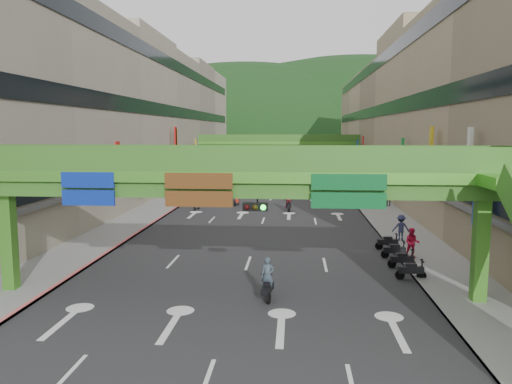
{
  "coord_description": "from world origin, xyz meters",
  "views": [
    {
      "loc": [
        2.69,
        -16.5,
        7.8
      ],
      "look_at": [
        0.0,
        18.0,
        3.5
      ],
      "focal_mm": 35.0,
      "sensor_mm": 36.0,
      "label": 1
    }
  ],
  "objects": [
    {
      "name": "building_row_right",
      "position": [
        18.93,
        50.0,
        9.46
      ],
      "size": [
        12.8,
        95.0,
        19.0
      ],
      "color": "gray",
      "rests_on": "ground"
    },
    {
      "name": "overpass_far",
      "position": [
        0.0,
        65.0,
        5.4
      ],
      "size": [
        28.0,
        2.2,
        7.1
      ],
      "color": "#4C9E2D",
      "rests_on": "ground"
    },
    {
      "name": "parked_scooter_row",
      "position": [
        8.8,
        12.7,
        0.52
      ],
      "size": [
        1.6,
        7.15,
        1.08
      ],
      "color": "black",
      "rests_on": "ground"
    },
    {
      "name": "scooter_rider_far",
      "position": [
        -3.32,
        34.62,
        1.07
      ],
      "size": [
        0.96,
        1.58,
        2.1
      ],
      "color": "maroon",
      "rests_on": "ground"
    },
    {
      "name": "ground",
      "position": [
        0.0,
        0.0,
        0.0
      ],
      "size": [
        320.0,
        320.0,
        0.0
      ],
      "primitive_type": "plane",
      "color": "black",
      "rests_on": "ground"
    },
    {
      "name": "overpass_near",
      "position": [
        0.93,
        5.38,
        5.21
      ],
      "size": [
        28.0,
        12.27,
        7.1
      ],
      "color": "#4C9E2D",
      "rests_on": "ground"
    },
    {
      "name": "car_silver",
      "position": [
        -6.23,
        48.21,
        0.72
      ],
      "size": [
        1.66,
        4.42,
        1.44
      ],
      "primitive_type": "imported",
      "rotation": [
        0.0,
        0.0,
        -0.03
      ],
      "color": "#AAACB1",
      "rests_on": "ground"
    },
    {
      "name": "scooter_rider_left",
      "position": [
        -6.9,
        31.41,
        1.12
      ],
      "size": [
        1.14,
        1.6,
        2.2
      ],
      "color": "gray",
      "rests_on": "ground"
    },
    {
      "name": "road_slab",
      "position": [
        0.0,
        50.0,
        0.01
      ],
      "size": [
        18.0,
        140.0,
        0.02
      ],
      "primitive_type": "cube",
      "color": "#28282B",
      "rests_on": "ground"
    },
    {
      "name": "pedestrian_blue",
      "position": [
        10.11,
        18.31,
        0.9
      ],
      "size": [
        0.85,
        0.56,
        1.81
      ],
      "primitive_type": "imported",
      "rotation": [
        0.0,
        0.0,
        3.13
      ],
      "color": "#272A4C",
      "rests_on": "ground"
    },
    {
      "name": "scooter_rider_mid",
      "position": [
        2.18,
        31.05,
        1.13
      ],
      "size": [
        0.93,
        1.6,
        2.18
      ],
      "color": "black",
      "rests_on": "ground"
    },
    {
      "name": "curb_right",
      "position": [
        9.1,
        50.0,
        0.09
      ],
      "size": [
        0.2,
        140.0,
        0.18
      ],
      "primitive_type": "cube",
      "color": "gray",
      "rests_on": "ground"
    },
    {
      "name": "car_yellow",
      "position": [
        -0.01,
        49.2,
        0.72
      ],
      "size": [
        1.95,
        4.32,
        1.44
      ],
      "primitive_type": "imported",
      "rotation": [
        0.0,
        0.0,
        -0.06
      ],
      "color": "#EAB403",
      "rests_on": "ground"
    },
    {
      "name": "pedestrian_red",
      "position": [
        9.8,
        13.57,
        0.9
      ],
      "size": [
        1.02,
        0.87,
        1.81
      ],
      "primitive_type": "imported",
      "rotation": [
        0.0,
        0.0,
        -0.24
      ],
      "color": "red",
      "rests_on": "ground"
    },
    {
      "name": "pedestrian_dark",
      "position": [
        12.2,
        34.44,
        0.92
      ],
      "size": [
        1.16,
        0.74,
        1.83
      ],
      "primitive_type": "imported",
      "rotation": [
        0.0,
        0.0,
        -0.3
      ],
      "color": "#212129",
      "rests_on": "ground"
    },
    {
      "name": "hill_right",
      "position": [
        25.0,
        180.0,
        0.0
      ],
      "size": [
        208.0,
        176.0,
        128.0
      ],
      "primitive_type": "ellipsoid",
      "color": "#1C4419",
      "rests_on": "ground"
    },
    {
      "name": "scooter_rider_near",
      "position": [
        1.49,
        5.73,
        0.93
      ],
      "size": [
        0.7,
        1.6,
        2.01
      ],
      "color": "black",
      "rests_on": "ground"
    },
    {
      "name": "sidewalk_left",
      "position": [
        -11.0,
        50.0,
        0.07
      ],
      "size": [
        4.0,
        140.0,
        0.15
      ],
      "primitive_type": "cube",
      "color": "gray",
      "rests_on": "ground"
    },
    {
      "name": "building_row_left",
      "position": [
        -18.93,
        50.0,
        9.46
      ],
      "size": [
        12.8,
        95.0,
        19.0
      ],
      "color": "#9E937F",
      "rests_on": "ground"
    },
    {
      "name": "sidewalk_right",
      "position": [
        11.0,
        50.0,
        0.07
      ],
      "size": [
        4.0,
        140.0,
        0.15
      ],
      "primitive_type": "cube",
      "color": "gray",
      "rests_on": "ground"
    },
    {
      "name": "hill_left",
      "position": [
        -15.0,
        160.0,
        0.0
      ],
      "size": [
        168.0,
        140.0,
        112.0
      ],
      "primitive_type": "ellipsoid",
      "color": "#1C4419",
      "rests_on": "ground"
    },
    {
      "name": "curb_left",
      "position": [
        -9.1,
        50.0,
        0.09
      ],
      "size": [
        0.2,
        140.0,
        0.18
      ],
      "primitive_type": "cube",
      "color": "#CC5959",
      "rests_on": "ground"
    },
    {
      "name": "bunting_string",
      "position": [
        0.0,
        30.0,
        5.96
      ],
      "size": [
        26.0,
        0.36,
        0.47
      ],
      "color": "black",
      "rests_on": "ground"
    }
  ]
}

